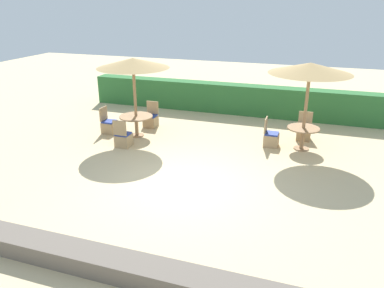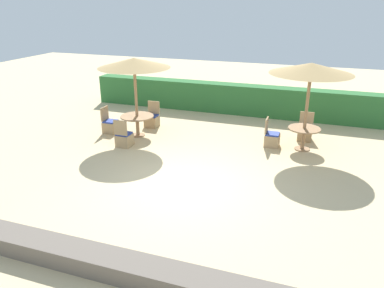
{
  "view_description": "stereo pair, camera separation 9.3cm",
  "coord_description": "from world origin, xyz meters",
  "px_view_note": "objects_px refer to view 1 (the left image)",
  "views": [
    {
      "loc": [
        2.95,
        -8.13,
        4.49
      ],
      "look_at": [
        0.0,
        0.6,
        0.9
      ],
      "focal_mm": 35.0,
      "sensor_mm": 36.0,
      "label": 1
    },
    {
      "loc": [
        3.03,
        -8.1,
        4.49
      ],
      "look_at": [
        0.0,
        0.6,
        0.9
      ],
      "focal_mm": 35.0,
      "sensor_mm": 36.0,
      "label": 2
    }
  ],
  "objects_px": {
    "parasol_back_right": "(310,69)",
    "patio_chair_back_left_south": "(123,139)",
    "round_table_back_right": "(303,133)",
    "patio_chair_back_right_west": "(271,138)",
    "patio_chair_back_left_west": "(109,126)",
    "patio_chair_back_right_north": "(304,132)",
    "patio_chair_back_left_north": "(151,120)",
    "parasol_back_left": "(133,63)",
    "round_table_back_left": "(136,120)"
  },
  "relations": [
    {
      "from": "parasol_back_right",
      "to": "patio_chair_back_left_south",
      "type": "height_order",
      "value": "parasol_back_right"
    },
    {
      "from": "round_table_back_right",
      "to": "patio_chair_back_left_south",
      "type": "distance_m",
      "value": 5.73
    },
    {
      "from": "patio_chair_back_right_west",
      "to": "round_table_back_right",
      "type": "bearing_deg",
      "value": 92.36
    },
    {
      "from": "patio_chair_back_right_west",
      "to": "patio_chair_back_left_west",
      "type": "bearing_deg",
      "value": -84.36
    },
    {
      "from": "parasol_back_right",
      "to": "patio_chair_back_left_west",
      "type": "bearing_deg",
      "value": -174.84
    },
    {
      "from": "round_table_back_right",
      "to": "parasol_back_right",
      "type": "bearing_deg",
      "value": -135.0
    },
    {
      "from": "patio_chair_back_left_south",
      "to": "patio_chair_back_right_north",
      "type": "bearing_deg",
      "value": 24.93
    },
    {
      "from": "round_table_back_right",
      "to": "patio_chair_back_left_north",
      "type": "relative_size",
      "value": 1.08
    },
    {
      "from": "patio_chair_back_right_west",
      "to": "parasol_back_left",
      "type": "bearing_deg",
      "value": -83.47
    },
    {
      "from": "patio_chair_back_right_north",
      "to": "patio_chair_back_right_west",
      "type": "relative_size",
      "value": 1.0
    },
    {
      "from": "round_table_back_right",
      "to": "patio_chair_back_left_north",
      "type": "bearing_deg",
      "value": 174.64
    },
    {
      "from": "round_table_back_right",
      "to": "patio_chair_back_right_west",
      "type": "distance_m",
      "value": 1.02
    },
    {
      "from": "round_table_back_left",
      "to": "patio_chair_back_left_north",
      "type": "height_order",
      "value": "patio_chair_back_left_north"
    },
    {
      "from": "patio_chair_back_right_west",
      "to": "patio_chair_back_right_north",
      "type": "bearing_deg",
      "value": 134.6
    },
    {
      "from": "round_table_back_right",
      "to": "patio_chair_back_left_south",
      "type": "bearing_deg",
      "value": -163.51
    },
    {
      "from": "round_table_back_right",
      "to": "patio_chair_back_right_west",
      "type": "relative_size",
      "value": 1.08
    },
    {
      "from": "patio_chair_back_left_west",
      "to": "patio_chair_back_left_south",
      "type": "relative_size",
      "value": 1.0
    },
    {
      "from": "parasol_back_right",
      "to": "patio_chair_back_right_west",
      "type": "bearing_deg",
      "value": -177.64
    },
    {
      "from": "round_table_back_right",
      "to": "patio_chair_back_right_north",
      "type": "bearing_deg",
      "value": 89.47
    },
    {
      "from": "patio_chair_back_right_west",
      "to": "patio_chair_back_left_west",
      "type": "relative_size",
      "value": 1.0
    },
    {
      "from": "round_table_back_left",
      "to": "patio_chair_back_left_south",
      "type": "bearing_deg",
      "value": -87.29
    },
    {
      "from": "patio_chair_back_left_west",
      "to": "patio_chair_back_left_north",
      "type": "xyz_separation_m",
      "value": [
        1.12,
        1.11,
        0.0
      ]
    },
    {
      "from": "patio_chair_back_left_west",
      "to": "patio_chair_back_left_north",
      "type": "bearing_deg",
      "value": 134.72
    },
    {
      "from": "parasol_back_right",
      "to": "round_table_back_right",
      "type": "relative_size",
      "value": 2.73
    },
    {
      "from": "patio_chair_back_right_north",
      "to": "patio_chair_back_left_south",
      "type": "xyz_separation_m",
      "value": [
        -5.49,
        -2.55,
        0.0
      ]
    },
    {
      "from": "patio_chair_back_right_west",
      "to": "patio_chair_back_left_south",
      "type": "height_order",
      "value": "same"
    },
    {
      "from": "parasol_back_right",
      "to": "patio_chair_back_right_north",
      "type": "xyz_separation_m",
      "value": [
        0.01,
        0.93,
        -2.3
      ]
    },
    {
      "from": "patio_chair_back_left_south",
      "to": "round_table_back_right",
      "type": "bearing_deg",
      "value": 16.49
    },
    {
      "from": "patio_chair_back_right_west",
      "to": "round_table_back_left",
      "type": "distance_m",
      "value": 4.6
    },
    {
      "from": "parasol_back_right",
      "to": "parasol_back_left",
      "type": "relative_size",
      "value": 1.02
    },
    {
      "from": "patio_chair_back_left_south",
      "to": "parasol_back_left",
      "type": "bearing_deg",
      "value": 92.71
    },
    {
      "from": "round_table_back_right",
      "to": "patio_chair_back_left_south",
      "type": "relative_size",
      "value": 1.08
    },
    {
      "from": "patio_chair_back_right_west",
      "to": "patio_chair_back_left_north",
      "type": "distance_m",
      "value": 4.55
    },
    {
      "from": "patio_chair_back_right_west",
      "to": "round_table_back_left",
      "type": "bearing_deg",
      "value": -83.47
    },
    {
      "from": "round_table_back_right",
      "to": "patio_chair_back_left_west",
      "type": "xyz_separation_m",
      "value": [
        -6.61,
        -0.6,
        -0.29
      ]
    },
    {
      "from": "patio_chair_back_left_south",
      "to": "parasol_back_right",
      "type": "bearing_deg",
      "value": 16.49
    },
    {
      "from": "patio_chair_back_left_west",
      "to": "patio_chair_back_left_south",
      "type": "distance_m",
      "value": 1.52
    },
    {
      "from": "patio_chair_back_left_west",
      "to": "parasol_back_left",
      "type": "bearing_deg",
      "value": 91.84
    },
    {
      "from": "parasol_back_left",
      "to": "round_table_back_left",
      "type": "xyz_separation_m",
      "value": [
        -0.0,
        0.0,
        -1.93
      ]
    },
    {
      "from": "patio_chair_back_right_north",
      "to": "parasol_back_left",
      "type": "relative_size",
      "value": 0.35
    },
    {
      "from": "patio_chair_back_right_north",
      "to": "patio_chair_back_right_west",
      "type": "bearing_deg",
      "value": 44.6
    },
    {
      "from": "patio_chair_back_right_north",
      "to": "parasol_back_left",
      "type": "xyz_separation_m",
      "value": [
        -5.54,
        -1.49,
        2.25
      ]
    },
    {
      "from": "round_table_back_right",
      "to": "parasol_back_left",
      "type": "height_order",
      "value": "parasol_back_left"
    },
    {
      "from": "parasol_back_left",
      "to": "parasol_back_right",
      "type": "bearing_deg",
      "value": 5.8
    },
    {
      "from": "round_table_back_left",
      "to": "patio_chair_back_right_west",
      "type": "bearing_deg",
      "value": 6.53
    },
    {
      "from": "round_table_back_right",
      "to": "patio_chair_back_left_north",
      "type": "distance_m",
      "value": 5.52
    },
    {
      "from": "round_table_back_right",
      "to": "patio_chair_back_left_south",
      "type": "xyz_separation_m",
      "value": [
        -5.48,
        -1.62,
        -0.29
      ]
    },
    {
      "from": "patio_chair_back_left_north",
      "to": "patio_chair_back_right_north",
      "type": "bearing_deg",
      "value": -175.68
    },
    {
      "from": "patio_chair_back_left_west",
      "to": "patio_chair_back_right_west",
      "type": "bearing_deg",
      "value": 95.64
    },
    {
      "from": "round_table_back_right",
      "to": "round_table_back_left",
      "type": "xyz_separation_m",
      "value": [
        -5.54,
        -0.56,
        0.03
      ]
    }
  ]
}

